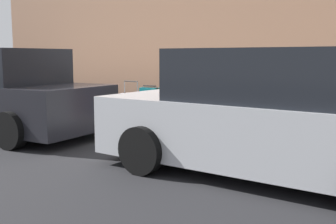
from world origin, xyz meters
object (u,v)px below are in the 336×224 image
(suitcase_navy_3, at_px, (214,108))
(parked_car_silver_0, at_px, (272,118))
(suitcase_silver_0, at_px, (294,113))
(suitcase_red_2, at_px, (242,115))
(suitcase_black_4, at_px, (191,108))
(fire_hydrant, at_px, (100,99))
(suitcase_silver_7, at_px, (131,106))
(suitcase_olive_5, at_px, (172,106))
(bollard_post, at_px, (72,99))
(suitcase_maroon_1, at_px, (268,114))
(parked_car_charcoal_1, at_px, (1,94))
(suitcase_teal_6, at_px, (150,104))

(suitcase_navy_3, bearing_deg, parked_car_silver_0, 131.20)
(suitcase_silver_0, relative_size, suitcase_red_2, 1.01)
(suitcase_black_4, xyz_separation_m, fire_hydrant, (2.51, -0.08, 0.02))
(suitcase_silver_7, distance_m, fire_hydrant, 0.98)
(suitcase_black_4, bearing_deg, suitcase_olive_5, -9.06)
(suitcase_navy_3, xyz_separation_m, parked_car_silver_0, (-1.88, 2.15, 0.24))
(suitcase_black_4, height_order, parked_car_silver_0, parked_car_silver_0)
(suitcase_silver_7, height_order, fire_hydrant, suitcase_silver_7)
(suitcase_red_2, xyz_separation_m, bollard_post, (4.35, 0.20, 0.07))
(suitcase_maroon_1, relative_size, parked_car_charcoal_1, 0.22)
(suitcase_silver_7, bearing_deg, suitcase_navy_3, -178.84)
(suitcase_maroon_1, distance_m, suitcase_black_4, 1.57)
(suitcase_silver_0, bearing_deg, suitcase_navy_3, 3.83)
(fire_hydrant, bearing_deg, suitcase_red_2, -179.11)
(suitcase_silver_7, xyz_separation_m, bollard_post, (1.76, 0.08, 0.07))
(suitcase_navy_3, height_order, suitcase_silver_7, suitcase_navy_3)
(suitcase_maroon_1, bearing_deg, fire_hydrant, 0.06)
(suitcase_silver_0, distance_m, parked_car_charcoal_1, 5.67)
(suitcase_maroon_1, xyz_separation_m, fire_hydrant, (4.07, 0.00, 0.04))
(suitcase_silver_0, bearing_deg, suitcase_black_4, 4.39)
(suitcase_teal_6, relative_size, bollard_post, 1.08)
(suitcase_olive_5, relative_size, parked_car_charcoal_1, 0.20)
(suitcase_red_2, height_order, suitcase_black_4, suitcase_red_2)
(suitcase_red_2, bearing_deg, parked_car_charcoal_1, 27.93)
(suitcase_silver_0, height_order, suitcase_silver_7, suitcase_silver_7)
(suitcase_silver_0, relative_size, parked_car_charcoal_1, 0.18)
(suitcase_black_4, bearing_deg, fire_hydrant, -1.83)
(suitcase_silver_7, relative_size, parked_car_silver_0, 0.19)
(fire_hydrant, distance_m, parked_car_silver_0, 5.36)
(suitcase_red_2, distance_m, suitcase_silver_7, 2.59)
(suitcase_black_4, relative_size, fire_hydrant, 1.06)
(suitcase_red_2, height_order, suitcase_olive_5, suitcase_olive_5)
(suitcase_red_2, bearing_deg, suitcase_black_4, 7.34)
(suitcase_olive_5, xyz_separation_m, parked_car_silver_0, (-2.90, 2.18, 0.27))
(suitcase_silver_7, xyz_separation_m, parked_car_charcoal_1, (1.63, 2.11, 0.35))
(suitcase_maroon_1, height_order, suitcase_black_4, suitcase_maroon_1)
(suitcase_red_2, distance_m, suitcase_navy_3, 0.56)
(suitcase_black_4, bearing_deg, parked_car_charcoal_1, 33.54)
(suitcase_black_4, bearing_deg, suitcase_silver_7, -0.47)
(suitcase_silver_0, bearing_deg, suitcase_teal_6, 2.45)
(suitcase_red_2, relative_size, suitcase_olive_5, 0.91)
(suitcase_olive_5, xyz_separation_m, bollard_post, (2.78, 0.15, 0.01))
(parked_car_charcoal_1, bearing_deg, suitcase_navy_3, -149.57)
(suitcase_maroon_1, height_order, parked_car_charcoal_1, parked_car_charcoal_1)
(suitcase_silver_0, distance_m, parked_car_silver_0, 2.29)
(suitcase_red_2, bearing_deg, suitcase_navy_3, 8.43)
(parked_car_charcoal_1, bearing_deg, suitcase_red_2, -152.07)
(suitcase_maroon_1, bearing_deg, parked_car_charcoal_1, 24.76)
(suitcase_navy_3, bearing_deg, suitcase_teal_6, 1.07)
(suitcase_black_4, xyz_separation_m, bollard_post, (3.30, 0.07, -0.00))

